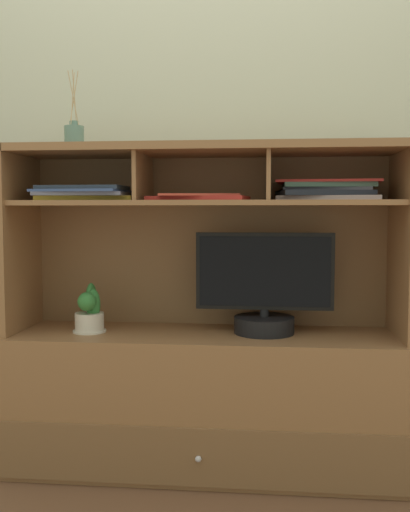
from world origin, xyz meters
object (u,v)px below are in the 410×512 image
Objects in this scene: potted_orchid at (89,311)px; diffuser_bottle at (74,135)px; tv_monitor at (264,293)px; magazine_stack_centre at (84,193)px; media_console at (205,367)px; magazine_stack_left at (327,191)px; magazine_stack_right at (198,197)px.

potted_orchid is 0.65× the size of diffuser_bottle.
magazine_stack_centre is (-0.72, -0.05, 0.40)m from tv_monitor.
magazine_stack_left is at bearing 4.42° from media_console.
potted_orchid is 0.64m from magazine_stack_right.
diffuser_bottle is at bearing 149.34° from magazine_stack_centre.
potted_orchid is (-0.70, -0.05, -0.08)m from tv_monitor.
media_console reaches higher than magazine_stack_left.
diffuser_bottle is at bearing 156.96° from potted_orchid.
diffuser_bottle reaches higher than media_console.
media_console is at bearing 5.89° from potted_orchid.
magazine_stack_left is 0.51m from magazine_stack_right.
media_console is at bearing 179.99° from tv_monitor.
potted_orchid is at bearing -176.10° from tv_monitor.
tv_monitor reaches higher than potted_orchid.
tv_monitor is 0.82m from magazine_stack_centre.
media_console is 4.02× the size of magazine_stack_right.
tv_monitor is at bearing 1.70° from diffuser_bottle.
media_console is 0.52m from potted_orchid.
diffuser_bottle is (-0.05, 0.03, 0.23)m from magazine_stack_centre.
diffuser_bottle reaches higher than potted_orchid.
tv_monitor is 1.39× the size of magazine_stack_centre.
magazine_stack_left reaches higher than tv_monitor.
magazine_stack_right is 1.34× the size of diffuser_bottle.
magazine_stack_right reaches higher than tv_monitor.
magazine_stack_left is (0.95, 0.09, 0.48)m from potted_orchid.
media_console is 5.37× the size of diffuser_bottle.
potted_orchid is at bearing -174.11° from media_console.
magazine_stack_centre is (-0.01, -0.00, 0.47)m from potted_orchid.
magazine_stack_right is (0.45, -0.01, 0.46)m from potted_orchid.
potted_orchid is 0.71m from diffuser_bottle.
magazine_stack_right is 0.56m from diffuser_bottle.
magazine_stack_left is 1.03m from diffuser_bottle.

